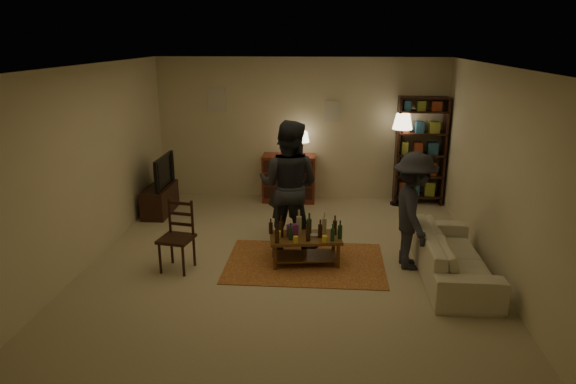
# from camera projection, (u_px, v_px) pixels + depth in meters

# --- Properties ---
(floor) EXTENTS (6.00, 6.00, 0.00)m
(floor) POSITION_uv_depth(u_px,v_px,m) (288.00, 259.00, 7.36)
(floor) COLOR #C6B793
(floor) RESTS_ON ground
(room_shell) EXTENTS (6.00, 6.00, 6.00)m
(room_shell) POSITION_uv_depth(u_px,v_px,m) (267.00, 105.00, 9.73)
(room_shell) COLOR beige
(room_shell) RESTS_ON ground
(rug) EXTENTS (2.20, 1.50, 0.01)m
(rug) POSITION_uv_depth(u_px,v_px,m) (305.00, 263.00, 7.21)
(rug) COLOR maroon
(rug) RESTS_ON ground
(coffee_table) EXTENTS (1.05, 0.67, 0.74)m
(coffee_table) POSITION_uv_depth(u_px,v_px,m) (305.00, 238.00, 7.11)
(coffee_table) COLOR brown
(coffee_table) RESTS_ON ground
(dining_chair) EXTENTS (0.49, 0.49, 0.97)m
(dining_chair) POSITION_uv_depth(u_px,v_px,m) (178.00, 233.00, 6.93)
(dining_chair) COLOR black
(dining_chair) RESTS_ON ground
(tv_stand) EXTENTS (0.40, 1.00, 1.06)m
(tv_stand) POSITION_uv_depth(u_px,v_px,m) (160.00, 193.00, 9.16)
(tv_stand) COLOR black
(tv_stand) RESTS_ON ground
(dresser) EXTENTS (1.00, 0.50, 1.36)m
(dresser) POSITION_uv_depth(u_px,v_px,m) (289.00, 177.00, 9.83)
(dresser) COLOR maroon
(dresser) RESTS_ON ground
(bookshelf) EXTENTS (0.90, 0.34, 2.02)m
(bookshelf) POSITION_uv_depth(u_px,v_px,m) (420.00, 150.00, 9.54)
(bookshelf) COLOR black
(bookshelf) RESTS_ON ground
(floor_lamp) EXTENTS (0.36, 0.36, 1.72)m
(floor_lamp) POSITION_uv_depth(u_px,v_px,m) (402.00, 128.00, 9.32)
(floor_lamp) COLOR black
(floor_lamp) RESTS_ON ground
(sofa) EXTENTS (0.81, 2.08, 0.61)m
(sofa) POSITION_uv_depth(u_px,v_px,m) (452.00, 255.00, 6.72)
(sofa) COLOR beige
(sofa) RESTS_ON ground
(person_left) EXTENTS (0.65, 0.49, 1.61)m
(person_left) POSITION_uv_depth(u_px,v_px,m) (286.00, 186.00, 8.03)
(person_left) COLOR #242229
(person_left) RESTS_ON ground
(person_right) EXTENTS (1.09, 0.94, 1.93)m
(person_right) POSITION_uv_depth(u_px,v_px,m) (289.00, 186.00, 7.50)
(person_right) COLOR #23242A
(person_right) RESTS_ON ground
(person_by_sofa) EXTENTS (0.65, 1.07, 1.61)m
(person_by_sofa) POSITION_uv_depth(u_px,v_px,m) (413.00, 211.00, 6.89)
(person_by_sofa) COLOR #26272E
(person_by_sofa) RESTS_ON ground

